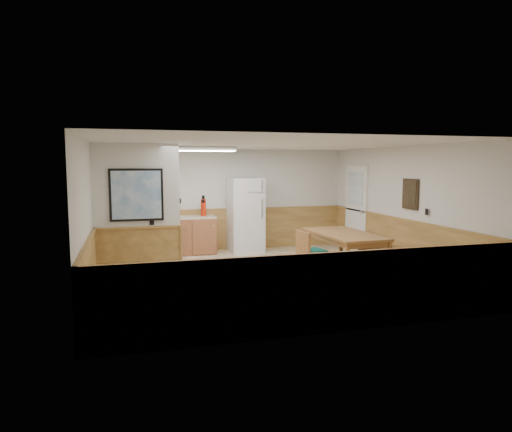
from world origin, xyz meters
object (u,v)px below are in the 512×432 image
object	(u,v)px
dining_bench	(386,250)
fire_extinguisher	(203,207)
dining_chair	(308,249)
dining_table	(344,237)
soap_bottle	(143,213)
refrigerator	(245,215)

from	to	relation	value
dining_bench	fire_extinguisher	size ratio (longest dim) A/B	3.27
dining_chair	fire_extinguisher	distance (m)	3.17
dining_table	dining_bench	distance (m)	1.04
dining_chair	fire_extinguisher	world-z (taller)	fire_extinguisher
dining_chair	soap_bottle	world-z (taller)	soap_bottle
refrigerator	soap_bottle	distance (m)	2.44
dining_bench	soap_bottle	distance (m)	5.50
refrigerator	dining_chair	bearing A→B (deg)	-80.72
fire_extinguisher	soap_bottle	xyz separation A→B (m)	(-1.41, 0.03, -0.11)
dining_table	dining_chair	world-z (taller)	dining_chair
refrigerator	fire_extinguisher	xyz separation A→B (m)	(-1.03, 0.02, 0.22)
dining_bench	dining_chair	bearing A→B (deg)	-179.81
dining_table	dining_chair	size ratio (longest dim) A/B	2.39
refrigerator	soap_bottle	bearing A→B (deg)	175.49
refrigerator	dining_table	xyz separation A→B (m)	(1.45, -2.43, -0.24)
dining_table	fire_extinguisher	world-z (taller)	fire_extinguisher
dining_bench	dining_table	bearing A→B (deg)	174.62
dining_table	dining_bench	size ratio (longest dim) A/B	1.25
dining_table	soap_bottle	xyz separation A→B (m)	(-3.88, 2.48, 0.34)
dining_table	soap_bottle	bearing A→B (deg)	145.41
refrigerator	dining_chair	world-z (taller)	refrigerator
refrigerator	fire_extinguisher	distance (m)	1.05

